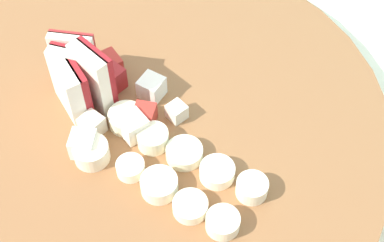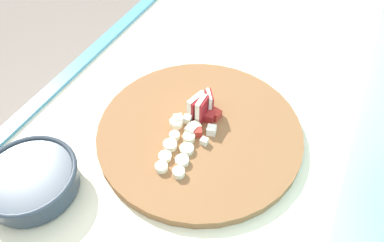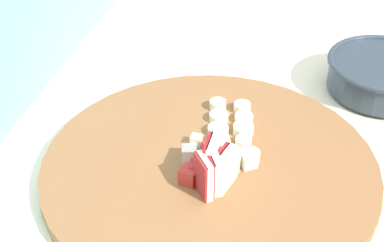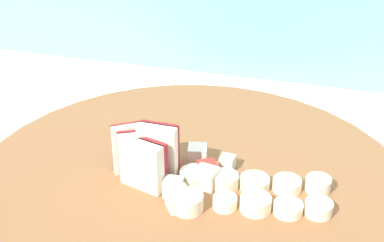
{
  "view_description": "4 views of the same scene",
  "coord_description": "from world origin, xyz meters",
  "views": [
    {
      "loc": [
        0.26,
        -0.12,
        1.32
      ],
      "look_at": [
        0.07,
        0.08,
        0.95
      ],
      "focal_mm": 52.45,
      "sensor_mm": 36.0,
      "label": 1
    },
    {
      "loc": [
        0.49,
        0.26,
        1.53
      ],
      "look_at": [
        0.03,
        0.03,
        0.97
      ],
      "focal_mm": 33.87,
      "sensor_mm": 36.0,
      "label": 2
    },
    {
      "loc": [
        -0.56,
        -0.06,
        1.43
      ],
      "look_at": [
        0.04,
        0.08,
        0.99
      ],
      "focal_mm": 54.3,
      "sensor_mm": 36.0,
      "label": 3
    },
    {
      "loc": [
        0.14,
        -0.36,
        1.24
      ],
      "look_at": [
        0.01,
        0.09,
        0.99
      ],
      "focal_mm": 48.9,
      "sensor_mm": 36.0,
      "label": 4
    }
  ],
  "objects": [
    {
      "name": "cutting_board",
      "position": [
        0.02,
        0.05,
        0.93
      ],
      "size": [
        0.44,
        0.44,
        0.02
      ],
      "primitive_type": "cylinder",
      "color": "brown",
      "rests_on": "tiled_countertop"
    },
    {
      "name": "apple_dice_pile",
      "position": [
        0.01,
        0.05,
        0.95
      ],
      "size": [
        0.1,
        0.1,
        0.02
      ],
      "color": "#A32323",
      "rests_on": "cutting_board"
    },
    {
      "name": "tile_backsplash",
      "position": [
        0.0,
        0.37,
        0.7
      ],
      "size": [
        2.4,
        0.04,
        1.39
      ],
      "primitive_type": "cube",
      "color": "#6BADC6",
      "rests_on": "ground"
    },
    {
      "name": "apple_wedge_fan",
      "position": [
        -0.02,
        0.04,
        0.97
      ],
      "size": [
        0.07,
        0.05,
        0.06
      ],
      "color": "maroon",
      "rests_on": "cutting_board"
    },
    {
      "name": "banana_slice_rows",
      "position": [
        0.08,
        0.03,
        0.95
      ],
      "size": [
        0.15,
        0.08,
        0.02
      ],
      "color": "#F4EAC6",
      "rests_on": "cutting_board"
    }
  ]
}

